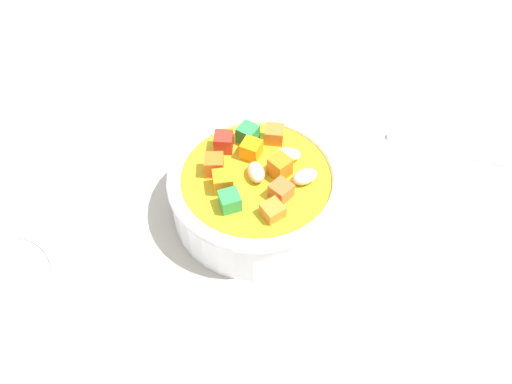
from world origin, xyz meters
TOP-DOWN VIEW (x-y plane):
  - ground_plane at (0.00, 0.00)cm, footprint 140.00×140.00cm
  - soup_bowl_main at (-0.02, 0.00)cm, footprint 15.98×15.98cm
  - spoon at (-6.95, 16.28)cm, footprint 11.15×18.69cm
  - side_bowl_small at (6.90, -21.98)cm, footprint 10.69×10.69cm

SIDE VIEW (x-z plane):
  - ground_plane at x=0.00cm, z-range -2.00..0.00cm
  - spoon at x=-6.95cm, z-range -0.01..0.89cm
  - side_bowl_small at x=6.90cm, z-range 0.07..4.60cm
  - soup_bowl_main at x=-0.02cm, z-range -0.37..6.41cm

